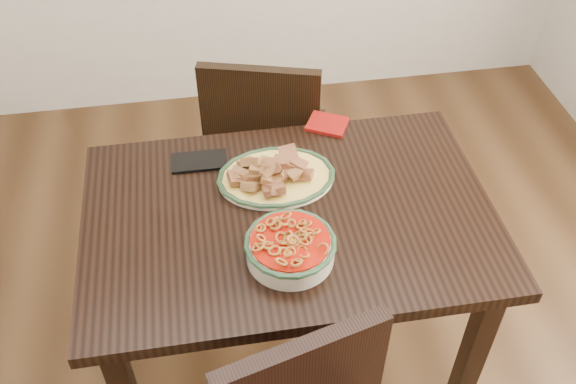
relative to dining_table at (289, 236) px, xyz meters
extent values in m
plane|color=#372211|center=(-0.03, -0.05, -0.65)|extent=(3.50, 3.50, 0.00)
cube|color=black|center=(0.00, 0.00, 0.08)|extent=(1.17, 0.78, 0.04)
cube|color=black|center=(0.51, -0.31, -0.29)|extent=(0.06, 0.06, 0.71)
cube|color=black|center=(-0.51, 0.31, -0.29)|extent=(0.06, 0.06, 0.71)
cube|color=black|center=(0.51, 0.31, -0.29)|extent=(0.06, 0.06, 0.71)
cube|color=black|center=(0.04, 0.72, -0.22)|extent=(0.52, 0.52, 0.04)
cube|color=black|center=(0.25, 0.84, -0.44)|extent=(0.04, 0.04, 0.41)
cube|color=black|center=(-0.08, 0.93, -0.44)|extent=(0.04, 0.04, 0.41)
cube|color=black|center=(0.16, 0.51, -0.44)|extent=(0.04, 0.04, 0.41)
cube|color=black|center=(-0.17, 0.60, -0.44)|extent=(0.04, 0.04, 0.41)
cube|color=black|center=(-0.01, 0.54, 0.02)|extent=(0.41, 0.15, 0.44)
ellipsoid|color=beige|center=(-0.02, 0.14, 0.11)|extent=(0.35, 0.26, 0.02)
ellipsoid|color=#DDBA4D|center=(-0.02, 0.14, 0.12)|extent=(0.33, 0.25, 0.01)
torus|color=#17341B|center=(-0.02, 0.14, 0.12)|extent=(0.27, 0.27, 0.01)
cylinder|color=beige|center=(-0.02, -0.17, 0.13)|extent=(0.23, 0.23, 0.06)
torus|color=#1A3A22|center=(-0.02, -0.17, 0.16)|extent=(0.24, 0.24, 0.02)
cylinder|color=#A11407|center=(-0.02, -0.17, 0.16)|extent=(0.21, 0.21, 0.01)
cube|color=black|center=(-0.24, 0.26, 0.11)|extent=(0.17, 0.09, 0.01)
cube|color=maroon|center=(0.19, 0.38, 0.11)|extent=(0.16, 0.15, 0.01)
camera|label=1|loc=(-0.21, -1.27, 1.40)|focal=40.00mm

